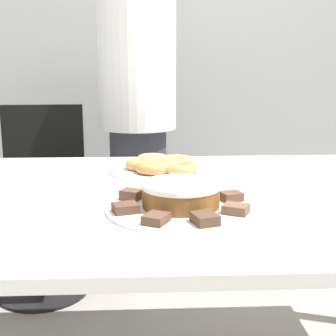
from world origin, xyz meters
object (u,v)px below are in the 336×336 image
object	(u,v)px
plate_cake	(181,208)
plate_donuts	(159,170)
person_standing	(138,116)
office_chair_left	(41,205)
frosted_cake	(181,194)

from	to	relation	value
plate_cake	plate_donuts	size ratio (longest dim) A/B	1.13
plate_donuts	plate_cake	bearing A→B (deg)	-84.15
person_standing	plate_cake	bearing A→B (deg)	-83.77
office_chair_left	plate_donuts	distance (m)	0.90
plate_cake	frosted_cake	xyz separation A→B (m)	(-0.00, 0.00, 0.04)
plate_cake	frosted_cake	bearing A→B (deg)	180.00
person_standing	plate_donuts	size ratio (longest dim) A/B	4.87
office_chair_left	frosted_cake	distance (m)	1.27
office_chair_left	plate_donuts	bearing A→B (deg)	-50.92
frosted_cake	plate_donuts	bearing A→B (deg)	95.85
office_chair_left	frosted_cake	xyz separation A→B (m)	(0.59, -1.07, 0.34)
person_standing	office_chair_left	xyz separation A→B (m)	(-0.47, -0.06, -0.42)
plate_donuts	frosted_cake	xyz separation A→B (m)	(0.04, -0.42, 0.04)
plate_cake	office_chair_left	bearing A→B (deg)	118.98
frosted_cake	plate_cake	bearing A→B (deg)	0.00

